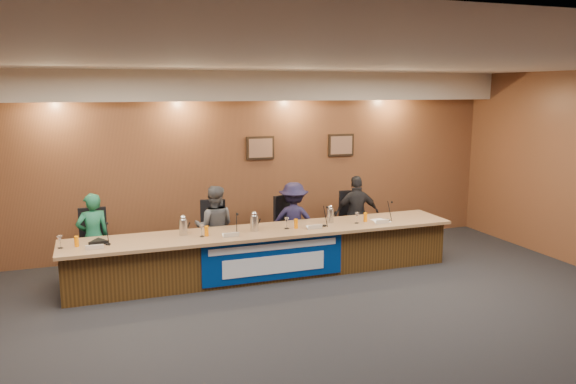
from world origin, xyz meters
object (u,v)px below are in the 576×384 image
at_px(banner, 274,259).
at_px(carafe_right, 330,216).
at_px(office_chair_b, 214,237).
at_px(office_chair_d, 354,225).
at_px(panelist_c, 294,221).
at_px(office_chair_c, 292,230).
at_px(panelist_b, 215,227).
at_px(office_chair_a, 94,248).
at_px(speakerphone, 99,242).
at_px(panelist_d, 357,214).
at_px(carafe_mid, 254,223).
at_px(dais_body, 266,254).
at_px(carafe_left, 183,227).
at_px(panelist_a, 93,237).

bearing_deg(banner, carafe_right, 22.49).
height_order(office_chair_b, office_chair_d, same).
height_order(banner, panelist_c, panelist_c).
xyz_separation_m(banner, office_chair_c, (0.72, 1.19, 0.10)).
height_order(panelist_b, office_chair_a, panelist_b).
bearing_deg(office_chair_b, speakerphone, -144.91).
height_order(banner, office_chair_a, banner).
xyz_separation_m(carafe_right, speakerphone, (-3.59, -0.05, -0.09)).
bearing_deg(panelist_d, banner, 40.12).
relative_size(panelist_b, carafe_mid, 5.68).
height_order(dais_body, office_chair_c, dais_body).
height_order(banner, office_chair_d, banner).
relative_size(carafe_left, carafe_mid, 1.01).
bearing_deg(panelist_a, office_chair_c, 168.93).
bearing_deg(office_chair_a, carafe_left, -27.84).
distance_m(panelist_b, carafe_left, 0.89).
xyz_separation_m(office_chair_c, carafe_mid, (-0.92, -0.83, 0.39)).
relative_size(banner, panelist_a, 1.62).
xyz_separation_m(panelist_c, office_chair_a, (-3.26, 0.10, -0.19)).
distance_m(carafe_mid, carafe_right, 1.32).
distance_m(panelist_d, carafe_left, 3.25).
bearing_deg(carafe_left, panelist_a, 153.94).
xyz_separation_m(panelist_a, office_chair_b, (1.88, 0.10, -0.20)).
bearing_deg(carafe_left, carafe_mid, -5.73).
distance_m(panelist_a, carafe_left, 1.43).
bearing_deg(panelist_b, banner, 137.37).
height_order(panelist_c, carafe_right, panelist_c).
xyz_separation_m(panelist_c, office_chair_c, (0.00, 0.10, -0.19)).
xyz_separation_m(banner, speakerphone, (-2.47, 0.42, 0.40)).
bearing_deg(panelist_a, carafe_mid, 149.86).
relative_size(carafe_mid, speakerphone, 0.75).
height_order(office_chair_b, carafe_left, carafe_left).
distance_m(office_chair_c, carafe_mid, 1.30).
bearing_deg(banner, office_chair_c, 59.05).
bearing_deg(panelist_c, office_chair_d, -154.23).
distance_m(panelist_d, office_chair_c, 1.23).
bearing_deg(office_chair_b, carafe_mid, -48.99).
relative_size(panelist_a, panelist_c, 1.01).
bearing_deg(speakerphone, office_chair_d, 10.05).
bearing_deg(panelist_c, office_chair_b, 16.87).
distance_m(office_chair_d, carafe_mid, 2.31).
xyz_separation_m(dais_body, office_chair_b, (-0.66, 0.78, 0.13)).
relative_size(panelist_d, office_chair_d, 2.90).
bearing_deg(panelist_c, office_chair_a, 19.26).
distance_m(panelist_c, office_chair_a, 3.26).
bearing_deg(office_chair_d, carafe_mid, -153.69).
height_order(panelist_d, carafe_right, panelist_d).
distance_m(panelist_c, speakerphone, 3.26).
height_order(carafe_left, carafe_right, carafe_left).
xyz_separation_m(office_chair_b, office_chair_c, (1.38, 0.00, 0.00)).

